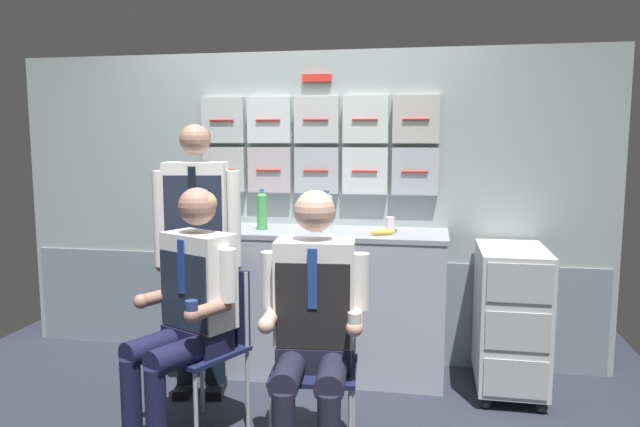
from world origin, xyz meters
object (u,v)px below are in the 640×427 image
Objects in this scene: service_trolley at (510,316)px; crew_member_right at (313,317)px; crew_member_left at (187,302)px; folding_chair_left at (211,330)px; crew_member_standing at (197,237)px; snack_banana at (383,232)px; folding_chair_right at (317,346)px; sparkling_bottle_green at (327,213)px; coffee_cup_spare at (390,223)px.

crew_member_right is (-1.02, -1.06, 0.26)m from service_trolley.
folding_chair_left is at bearing 63.93° from crew_member_left.
crew_member_standing reaches higher than crew_member_right.
crew_member_standing is at bearing -162.17° from snack_banana.
folding_chair_left is 0.25m from crew_member_left.
sparkling_bottle_green reaches higher than folding_chair_right.
folding_chair_left is 3.19× the size of sparkling_bottle_green.
folding_chair_right is at bearing -105.57° from snack_banana.
folding_chair_left is at bearing -131.51° from coffee_cup_spare.
coffee_cup_spare is (0.28, 1.12, 0.46)m from folding_chair_right.
crew_member_standing is at bearing 106.61° from crew_member_left.
service_trolley is at bearing 0.80° from snack_banana.
folding_chair_right is (-1.03, -0.90, 0.06)m from service_trolley.
snack_banana is at bearing -179.20° from service_trolley.
crew_member_standing is 6.02× the size of sparkling_bottle_green.
folding_chair_left is 1.00× the size of folding_chair_right.
crew_member_standing is (-0.17, 0.56, 0.24)m from crew_member_left.
crew_member_right is 4.85× the size of sparkling_bottle_green.
service_trolley is 1.04× the size of folding_chair_right.
service_trolley is 1.96m from crew_member_standing.
snack_banana is at bearing 77.49° from crew_member_right.
sparkling_bottle_green reaches higher than service_trolley.
folding_chair_left is 0.53× the size of crew_member_standing.
crew_member_standing is at bearing -152.72° from coffee_cup_spare.
service_trolley is 0.55× the size of crew_member_standing.
crew_member_right reaches higher than folding_chair_left.
crew_member_right is at bearing -39.56° from crew_member_standing.
crew_member_left is at bearing -129.86° from coffee_cup_spare.
snack_banana is (1.08, 0.35, 0.01)m from crew_member_standing.
folding_chair_left is 0.64m from crew_member_standing.
sparkling_bottle_green is 1.58× the size of snack_banana.
folding_chair_left is at bearing -121.28° from sparkling_bottle_green.
folding_chair_right is (0.67, 0.01, -0.19)m from crew_member_left.
crew_member_right is 7.68× the size of snack_banana.
snack_banana is at bearing -97.32° from coffee_cup_spare.
crew_member_right reaches higher than crew_member_left.
snack_banana is (0.36, -0.03, -0.11)m from sparkling_bottle_green.
crew_member_standing reaches higher than snack_banana.
crew_member_right is at bearing -11.85° from crew_member_left.
sparkling_bottle_green is 0.38m from snack_banana.
service_trolley is 0.94m from coffee_cup_spare.
folding_chair_left and folding_chair_right have the same top height.
snack_banana is (-0.78, -0.01, 0.50)m from service_trolley.
folding_chair_right is 0.66× the size of crew_member_right.
crew_member_left is at bearing -135.30° from snack_banana.
crew_member_left is 15.41× the size of coffee_cup_spare.
sparkling_bottle_green reaches higher than folding_chair_left.
crew_member_left is at bearing -151.64° from service_trolley.
crew_member_right reaches higher than service_trolley.
crew_member_right is at bearing -101.61° from coffee_cup_spare.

